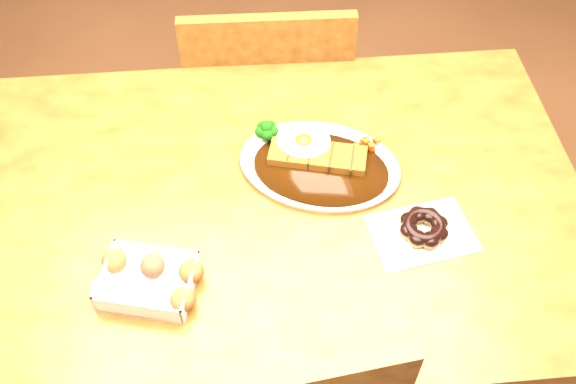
{
  "coord_description": "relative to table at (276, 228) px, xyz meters",
  "views": [
    {
      "loc": [
        -0.04,
        -0.77,
        1.72
      ],
      "look_at": [
        0.02,
        -0.04,
        0.81
      ],
      "focal_mm": 40.0,
      "sensor_mm": 36.0,
      "label": 1
    }
  ],
  "objects": [
    {
      "name": "ground",
      "position": [
        0.0,
        0.0,
        -0.65
      ],
      "size": [
        6.0,
        6.0,
        0.0
      ],
      "primitive_type": "plane",
      "color": "brown",
      "rests_on": "ground"
    },
    {
      "name": "table",
      "position": [
        0.0,
        0.0,
        0.0
      ],
      "size": [
        1.2,
        0.8,
        0.75
      ],
      "color": "#512F10",
      "rests_on": "ground"
    },
    {
      "name": "chair_far",
      "position": [
        0.02,
        0.53,
        -0.17
      ],
      "size": [
        0.43,
        0.43,
        0.87
      ],
      "rotation": [
        0.0,
        0.0,
        3.11
      ],
      "color": "#512F10",
      "rests_on": "ground"
    },
    {
      "name": "katsu_curry_plate",
      "position": [
        0.09,
        0.07,
        0.11
      ],
      "size": [
        0.37,
        0.31,
        0.06
      ],
      "rotation": [
        0.0,
        0.0,
        -0.32
      ],
      "color": "white",
      "rests_on": "table"
    },
    {
      "name": "donut_box",
      "position": [
        -0.23,
        -0.18,
        0.12
      ],
      "size": [
        0.19,
        0.16,
        0.04
      ],
      "rotation": [
        0.0,
        0.0,
        -0.25
      ],
      "color": "white",
      "rests_on": "table"
    },
    {
      "name": "pon_de_ring",
      "position": [
        0.26,
        -0.11,
        0.12
      ],
      "size": [
        0.2,
        0.16,
        0.04
      ],
      "rotation": [
        0.0,
        0.0,
        0.18
      ],
      "color": "silver",
      "rests_on": "table"
    }
  ]
}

